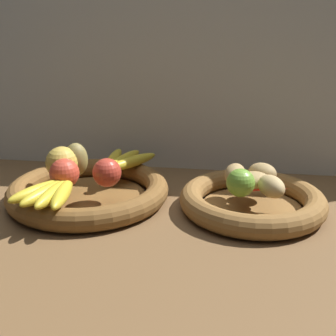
% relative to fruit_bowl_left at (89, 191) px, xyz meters
% --- Properties ---
extents(ground_plane, '(1.40, 0.90, 0.03)m').
position_rel_fruit_bowl_left_xyz_m(ground_plane, '(0.20, -0.02, -0.04)').
color(ground_plane, brown).
extents(back_wall, '(1.40, 0.03, 0.55)m').
position_rel_fruit_bowl_left_xyz_m(back_wall, '(0.20, 0.28, 0.25)').
color(back_wall, silver).
rests_on(back_wall, ground_plane).
extents(fruit_bowl_left, '(0.38, 0.38, 0.05)m').
position_rel_fruit_bowl_left_xyz_m(fruit_bowl_left, '(0.00, 0.00, 0.00)').
color(fruit_bowl_left, brown).
rests_on(fruit_bowl_left, ground_plane).
extents(fruit_bowl_right, '(0.32, 0.32, 0.05)m').
position_rel_fruit_bowl_left_xyz_m(fruit_bowl_right, '(0.38, 0.00, 0.00)').
color(fruit_bowl_right, brown).
rests_on(fruit_bowl_right, ground_plane).
extents(apple_red_right, '(0.06, 0.06, 0.06)m').
position_rel_fruit_bowl_left_xyz_m(apple_red_right, '(0.06, -0.03, 0.06)').
color(apple_red_right, '#B73828').
rests_on(apple_red_right, fruit_bowl_left).
extents(apple_golden_left, '(0.08, 0.08, 0.08)m').
position_rel_fruit_bowl_left_xyz_m(apple_golden_left, '(-0.06, 0.00, 0.07)').
color(apple_golden_left, gold).
rests_on(apple_golden_left, fruit_bowl_left).
extents(apple_red_front, '(0.07, 0.07, 0.07)m').
position_rel_fruit_bowl_left_xyz_m(apple_red_front, '(-0.03, -0.05, 0.06)').
color(apple_red_front, '#CC422D').
rests_on(apple_red_front, fruit_bowl_left).
extents(pear_brown, '(0.08, 0.08, 0.08)m').
position_rel_fruit_bowl_left_xyz_m(pear_brown, '(-0.04, 0.03, 0.07)').
color(pear_brown, olive).
rests_on(pear_brown, fruit_bowl_left).
extents(banana_bunch_front, '(0.13, 0.17, 0.03)m').
position_rel_fruit_bowl_left_xyz_m(banana_bunch_front, '(-0.04, -0.12, 0.04)').
color(banana_bunch_front, gold).
rests_on(banana_bunch_front, fruit_bowl_left).
extents(banana_bunch_back, '(0.13, 0.18, 0.03)m').
position_rel_fruit_bowl_left_xyz_m(banana_bunch_back, '(0.05, 0.12, 0.04)').
color(banana_bunch_back, gold).
rests_on(banana_bunch_back, fruit_bowl_left).
extents(potato_large, '(0.09, 0.08, 0.04)m').
position_rel_fruit_bowl_left_xyz_m(potato_large, '(0.38, -0.00, 0.05)').
color(potato_large, '#A38451').
rests_on(potato_large, fruit_bowl_right).
extents(potato_small, '(0.08, 0.09, 0.05)m').
position_rel_fruit_bowl_left_xyz_m(potato_small, '(0.41, -0.04, 0.05)').
color(potato_small, tan).
rests_on(potato_small, fruit_bowl_right).
extents(potato_oblong, '(0.06, 0.08, 0.05)m').
position_rel_fruit_bowl_left_xyz_m(potato_oblong, '(0.34, 0.03, 0.05)').
color(potato_oblong, '#A38451').
rests_on(potato_oblong, fruit_bowl_right).
extents(potato_back, '(0.09, 0.08, 0.05)m').
position_rel_fruit_bowl_left_xyz_m(potato_back, '(0.40, 0.05, 0.05)').
color(potato_back, '#A38451').
rests_on(potato_back, fruit_bowl_right).
extents(lime_near, '(0.06, 0.06, 0.06)m').
position_rel_fruit_bowl_left_xyz_m(lime_near, '(0.35, -0.04, 0.06)').
color(lime_near, '#6B9E33').
rests_on(lime_near, fruit_bowl_right).
extents(chili_pepper, '(0.11, 0.03, 0.02)m').
position_rel_fruit_bowl_left_xyz_m(chili_pepper, '(0.39, -0.01, 0.04)').
color(chili_pepper, red).
rests_on(chili_pepper, fruit_bowl_right).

